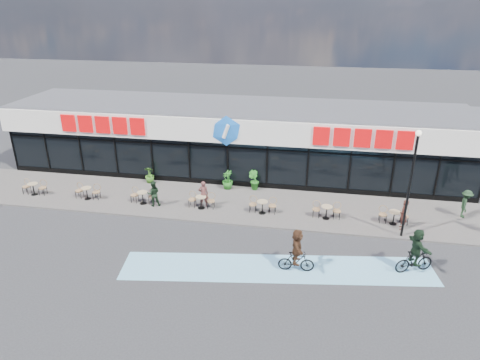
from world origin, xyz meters
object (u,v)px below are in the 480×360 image
(lamp_post, at_px, (411,176))
(cyclist_b, at_px, (416,253))
(pedestrian_a, at_px, (403,215))
(cyclist_a, at_px, (297,252))
(potted_plant_left, at_px, (150,175))
(patron_right, at_px, (154,194))
(potted_plant_right, at_px, (254,180))
(patron_left, at_px, (203,194))
(bistro_set_0, at_px, (34,187))
(potted_plant_mid, at_px, (227,180))
(pedestrian_b, at_px, (466,204))

(lamp_post, bearing_deg, cyclist_b, -89.69)
(lamp_post, relative_size, cyclist_b, 2.62)
(pedestrian_a, bearing_deg, cyclist_a, -45.56)
(potted_plant_left, height_order, pedestrian_a, pedestrian_a)
(patron_right, distance_m, cyclist_b, 14.17)
(lamp_post, relative_size, potted_plant_right, 4.56)
(lamp_post, xyz_separation_m, potted_plant_right, (-8.21, 4.35, -2.67))
(cyclist_b, bearing_deg, patron_left, 157.51)
(potted_plant_left, relative_size, patron_left, 0.68)
(bistro_set_0, bearing_deg, potted_plant_mid, 14.01)
(potted_plant_left, bearing_deg, pedestrian_b, -4.68)
(potted_plant_left, relative_size, pedestrian_a, 0.65)
(pedestrian_a, distance_m, cyclist_a, 6.96)
(patron_right, distance_m, pedestrian_a, 13.69)
(potted_plant_left, relative_size, patron_right, 0.71)
(patron_right, relative_size, pedestrian_b, 0.95)
(patron_right, bearing_deg, patron_left, 166.19)
(lamp_post, xyz_separation_m, pedestrian_b, (3.68, 2.70, -2.48))
(patron_left, bearing_deg, potted_plant_left, -48.42)
(potted_plant_right, distance_m, cyclist_b, 11.01)
(patron_right, bearing_deg, pedestrian_b, 163.71)
(potted_plant_left, bearing_deg, potted_plant_right, 0.98)
(lamp_post, height_order, pedestrian_b, lamp_post)
(cyclist_a, height_order, cyclist_b, cyclist_b)
(potted_plant_left, height_order, cyclist_b, cyclist_b)
(cyclist_b, bearing_deg, lamp_post, 90.31)
(pedestrian_b, bearing_deg, cyclist_a, 143.33)
(bistro_set_0, xyz_separation_m, pedestrian_b, (25.02, 1.41, 0.34))
(lamp_post, height_order, potted_plant_left, lamp_post)
(patron_right, relative_size, pedestrian_a, 0.92)
(lamp_post, relative_size, bistro_set_0, 3.61)
(potted_plant_right, height_order, patron_right, patron_right)
(cyclist_b, bearing_deg, potted_plant_right, 138.36)
(potted_plant_left, height_order, patron_left, patron_left)
(bistro_set_0, bearing_deg, patron_right, -1.56)
(potted_plant_mid, distance_m, cyclist_a, 9.28)
(patron_left, relative_size, pedestrian_a, 0.96)
(patron_left, height_order, pedestrian_b, pedestrian_b)
(bistro_set_0, distance_m, patron_left, 10.63)
(patron_right, xyz_separation_m, cyclist_a, (8.45, -4.90, 0.12))
(pedestrian_a, bearing_deg, potted_plant_mid, -105.50)
(patron_right, bearing_deg, potted_plant_left, -86.60)
(bistro_set_0, height_order, patron_left, patron_left)
(bistro_set_0, height_order, cyclist_a, cyclist_a)
(lamp_post, height_order, potted_plant_mid, lamp_post)
(pedestrian_a, distance_m, pedestrian_b, 4.05)
(potted_plant_mid, bearing_deg, cyclist_b, -35.82)
(potted_plant_left, bearing_deg, pedestrian_a, -12.90)
(potted_plant_left, height_order, patron_right, patron_right)
(potted_plant_mid, height_order, cyclist_b, cyclist_b)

